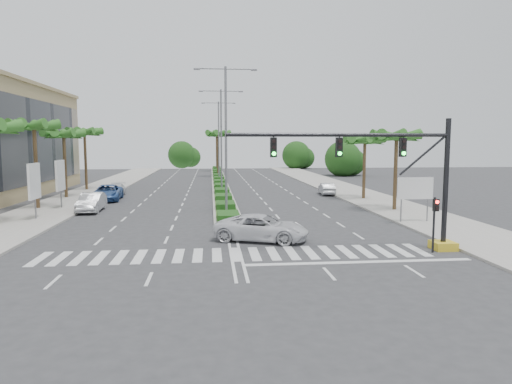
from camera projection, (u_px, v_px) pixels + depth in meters
ground at (236, 254)px, 24.13m from camera, size 160.00×160.00×0.00m
footpath_right at (377, 201)px, 45.41m from camera, size 6.00×120.00×0.15m
footpath_left at (61, 205)px, 42.40m from camera, size 6.00×120.00×0.15m
median at (219, 181)px, 68.63m from camera, size 2.20×75.00×0.20m
median_grass at (219, 180)px, 68.62m from camera, size 1.80×75.00×0.04m
signal_gantry at (406, 188)px, 24.67m from camera, size 12.60×1.20×7.20m
pedestrian_signal at (435, 215)px, 24.29m from camera, size 0.28×0.36×3.00m
direction_sign at (415, 190)px, 33.10m from camera, size 2.70×0.11×3.40m
billboard_near at (34, 182)px, 34.25m from camera, size 0.18×2.10×4.35m
billboard_far at (60, 176)px, 40.18m from camera, size 0.18×2.10×4.35m
palm_left_mid at (34, 129)px, 39.54m from camera, size 4.57×4.68×7.95m
palm_left_far at (64, 137)px, 47.51m from camera, size 4.57×4.68×7.35m
palm_left_end at (85, 134)px, 55.39m from camera, size 4.57×4.68×7.75m
palm_right_near at (397, 139)px, 38.74m from camera, size 4.57×4.68×7.05m
palm_right_far at (365, 142)px, 46.68m from camera, size 4.57×4.68×6.75m
palm_median_a at (218, 135)px, 77.76m from camera, size 4.57×4.68×8.05m
palm_median_b at (217, 136)px, 92.59m from camera, size 4.57×4.68×8.05m
streetlight_near at (226, 131)px, 37.24m from camera, size 5.10×0.25×12.00m
streetlight_mid at (221, 135)px, 53.07m from camera, size 5.10×0.25×12.00m
streetlight_far at (219, 136)px, 68.89m from camera, size 5.10×0.25×12.00m
car_parked_a at (90, 202)px, 39.83m from camera, size 1.83×4.07×1.36m
car_parked_b at (91, 202)px, 39.03m from camera, size 1.82×4.90×1.60m
car_parked_c at (107, 193)px, 46.44m from camera, size 3.03×5.91×1.60m
car_parked_d at (116, 190)px, 50.58m from camera, size 2.13×4.71×1.34m
car_crossing at (262, 228)px, 27.47m from camera, size 6.20×4.37×1.57m
car_right at (327, 189)px, 51.60m from camera, size 1.78×4.20×1.35m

